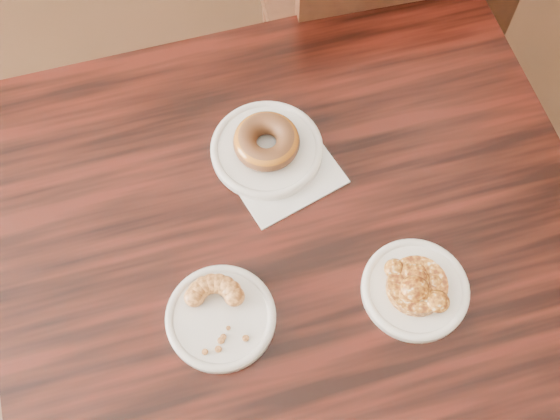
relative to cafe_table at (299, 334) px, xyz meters
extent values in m
plane|color=black|center=(-0.21, 0.14, -0.38)|extent=(5.00, 5.00, 0.00)
cube|color=black|center=(0.00, 0.00, 0.00)|extent=(0.98, 0.98, 0.75)
cube|color=white|center=(-0.01, 0.16, 0.38)|extent=(0.20, 0.20, 0.00)
cylinder|color=white|center=(-0.02, 0.19, 0.38)|extent=(0.18, 0.18, 0.01)
cylinder|color=silver|center=(-0.14, -0.06, 0.38)|extent=(0.16, 0.16, 0.01)
cylinder|color=white|center=(0.14, -0.07, 0.38)|extent=(0.15, 0.15, 0.01)
torus|color=#904C15|center=(-0.02, 0.19, 0.41)|extent=(0.10, 0.10, 0.04)
camera|label=1|loc=(-0.11, -0.37, 1.33)|focal=45.00mm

